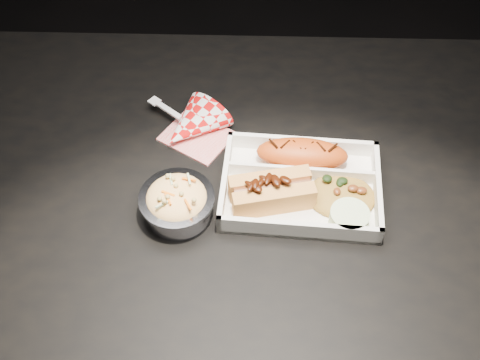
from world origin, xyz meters
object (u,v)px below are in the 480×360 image
dining_table (280,223)px  food_tray (300,188)px  fried_pastry (302,154)px  foil_coleslaw_cup (177,202)px  hotdog (272,191)px  napkin_fork (191,126)px

dining_table → food_tray: food_tray is taller
fried_pastry → foil_coleslaw_cup: size_ratio=1.30×
hotdog → foil_coleslaw_cup: foil_coleslaw_cup is taller
hotdog → dining_table: bearing=39.3°
food_tray → foil_coleslaw_cup: size_ratio=2.24×
foil_coleslaw_cup → food_tray: bearing=14.3°
dining_table → hotdog: bearing=-128.5°
fried_pastry → hotdog: bearing=-122.4°
napkin_fork → foil_coleslaw_cup: bearing=-53.3°
foil_coleslaw_cup → napkin_fork: (0.01, 0.18, -0.02)m
fried_pastry → dining_table: bearing=-119.3°
food_tray → fried_pastry: (0.00, 0.06, 0.02)m
food_tray → hotdog: 0.06m
fried_pastry → napkin_fork: size_ratio=0.93×
hotdog → fried_pastry: bearing=45.4°
fried_pastry → hotdog: (-0.05, -0.08, 0.00)m
food_tray → fried_pastry: bearing=90.0°
fried_pastry → food_tray: bearing=-93.6°
hotdog → napkin_fork: 0.20m
dining_table → food_tray: size_ratio=4.60×
dining_table → fried_pastry: size_ratio=7.95×
foil_coleslaw_cup → napkin_fork: size_ratio=0.71×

